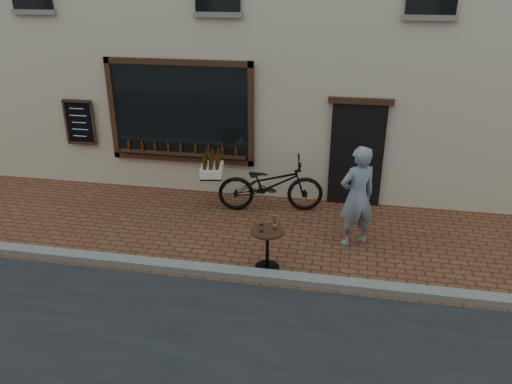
# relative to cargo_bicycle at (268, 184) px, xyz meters

# --- Properties ---
(ground) EXTENTS (90.00, 90.00, 0.00)m
(ground) POSITION_rel_cargo_bicycle_xyz_m (-0.15, -2.81, -0.59)
(ground) COLOR brown
(ground) RESTS_ON ground
(kerb) EXTENTS (90.00, 0.25, 0.12)m
(kerb) POSITION_rel_cargo_bicycle_xyz_m (-0.15, -2.61, -0.53)
(kerb) COLOR slate
(kerb) RESTS_ON ground
(cargo_bicycle) EXTENTS (2.60, 1.13, 1.23)m
(cargo_bicycle) POSITION_rel_cargo_bicycle_xyz_m (0.00, 0.00, 0.00)
(cargo_bicycle) COLOR black
(cargo_bicycle) RESTS_ON ground
(bistro_table) EXTENTS (0.56, 0.56, 0.96)m
(bistro_table) POSITION_rel_cargo_bicycle_xyz_m (0.36, -2.26, -0.07)
(bistro_table) COLOR black
(bistro_table) RESTS_ON ground
(pedestrian) EXTENTS (0.83, 0.74, 1.90)m
(pedestrian) POSITION_rel_cargo_bicycle_xyz_m (1.79, -1.15, 0.36)
(pedestrian) COLOR slate
(pedestrian) RESTS_ON ground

